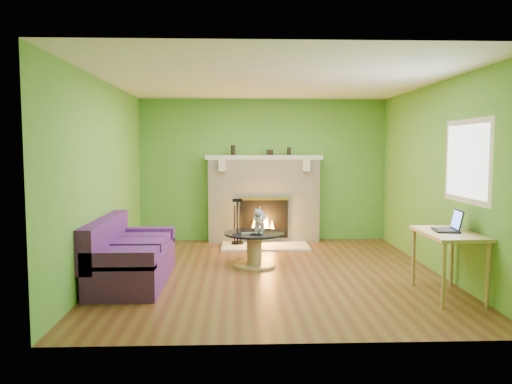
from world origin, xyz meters
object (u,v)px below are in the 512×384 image
desk (449,240)px  cat (260,219)px  coffee_table (254,247)px  sofa (129,257)px

desk → cat: cat is taller
desk → coffee_table: bearing=144.9°
coffee_table → cat: cat is taller
sofa → cat: size_ratio=3.05×
sofa → desk: (3.81, -0.73, 0.34)m
coffee_table → desk: size_ratio=0.86×
cat → sofa: bearing=-145.5°
coffee_table → cat: (0.08, 0.05, 0.39)m
coffee_table → desk: desk is taller
sofa → coffee_table: sofa is taller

